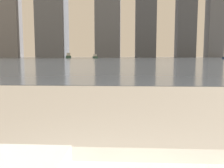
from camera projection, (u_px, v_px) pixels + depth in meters
harbor_water at (125, 59)px, 61.41m from camera, size 180.00×110.00×0.01m
harbor_boat_0 at (68, 56)px, 83.15m from camera, size 2.36×4.75×1.70m
harbor_boat_2 at (95, 57)px, 76.59m from camera, size 1.99×3.51×1.25m
skyline_tower_0 at (10, 25)px, 118.24m from camera, size 9.53×6.69×30.19m
skyline_tower_3 at (145, 25)px, 114.77m from camera, size 9.03×10.86×30.03m
skyline_tower_4 at (186, 4)px, 112.78m from camera, size 8.51×6.93×47.65m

